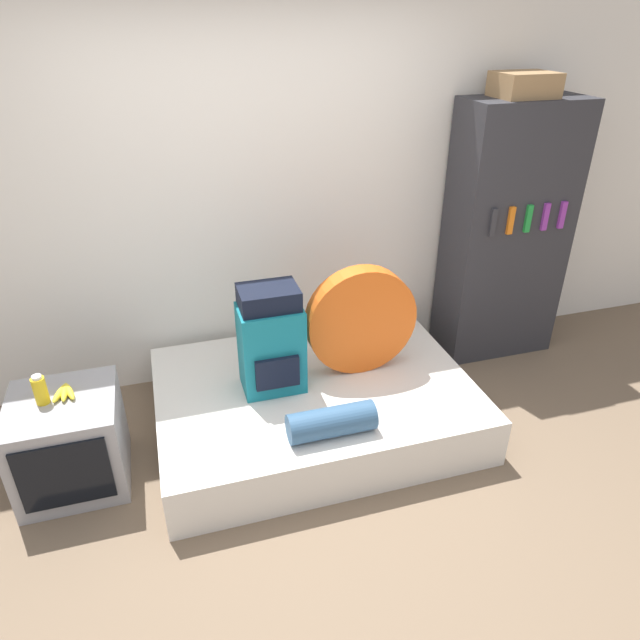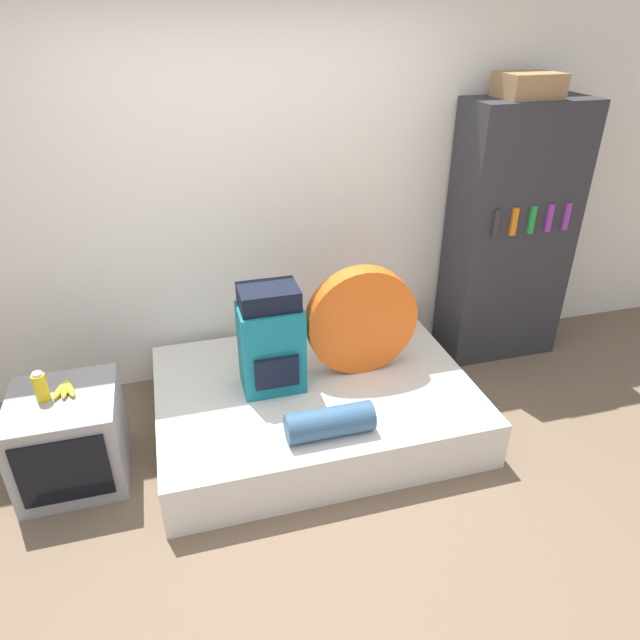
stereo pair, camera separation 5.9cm
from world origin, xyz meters
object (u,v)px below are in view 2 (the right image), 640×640
Objects in this scene: television at (70,438)px; bookshelf at (510,235)px; tent_bag at (361,321)px; canister at (41,387)px; sleeping_roll at (330,422)px; cardboard_box at (529,85)px; backpack at (271,341)px.

television is 3.22m from bookshelf.
canister is at bearing -174.98° from tent_bag.
bookshelf is (1.67, 1.05, 0.54)m from sleeping_roll.
bookshelf is (1.30, 0.46, 0.27)m from tent_bag.
cardboard_box is at bearing 32.76° from sleeping_roll.
backpack is at bearing -176.20° from tent_bag.
bookshelf reaches higher than backpack.
canister is (-0.08, 0.02, 0.36)m from television.
sleeping_roll is 1.31× the size of cardboard_box.
tent_bag reaches higher than canister.
backpack is 1.97m from bookshelf.
sleeping_roll is 2.05m from bookshelf.
television is at bearing -13.54° from canister.
backpack is at bearing 6.80° from television.
television is 3.41× the size of canister.
cardboard_box reaches higher than sleeping_roll.
canister is 3.44m from cardboard_box.
tent_bag is 0.75m from sleeping_roll.
canister is (-1.49, 0.42, 0.23)m from sleeping_roll.
backpack is 2.32m from cardboard_box.
tent_bag is (0.59, 0.04, 0.03)m from backpack.
bookshelf reaches higher than tent_bag.
tent_bag is at bearing -160.41° from bookshelf.
sleeping_roll is (-0.38, -0.59, -0.27)m from tent_bag.
canister is at bearing -168.82° from bookshelf.
canister reaches higher than sleeping_roll.
backpack is 3.91× the size of canister.
tent_bag is at bearing 5.82° from television.
backpack reaches higher than television.
backpack reaches higher than canister.
cardboard_box is (1.24, 0.46, 1.30)m from tent_bag.
cardboard_box is (-0.05, -0.00, 1.02)m from bookshelf.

